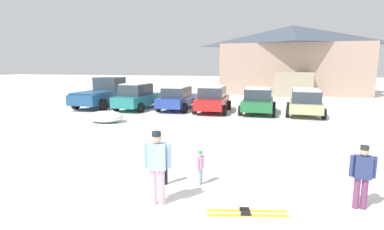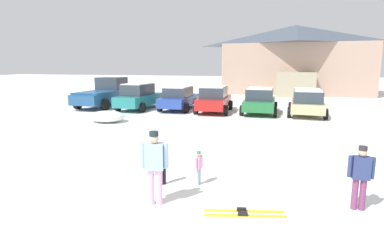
{
  "view_description": "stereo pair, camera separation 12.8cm",
  "coord_description": "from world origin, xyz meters",
  "px_view_note": "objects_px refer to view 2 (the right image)",
  "views": [
    {
      "loc": [
        1.54,
        -4.36,
        3.07
      ],
      "look_at": [
        -1.16,
        6.49,
        1.21
      ],
      "focal_mm": 28.0,
      "sensor_mm": 36.0,
      "label": 1
    },
    {
      "loc": [
        1.66,
        -4.33,
        3.07
      ],
      "look_at": [
        -1.16,
        6.49,
        1.21
      ],
      "focal_mm": 28.0,
      "sensor_mm": 36.0,
      "label": 2
    }
  ],
  "objects_px": {
    "ski_lodge": "(294,59)",
    "pickup_truck": "(106,93)",
    "parked_blue_hatchback": "(179,98)",
    "parked_beige_suv": "(307,101)",
    "pair_of_skis": "(244,213)",
    "parked_green_coupe": "(260,101)",
    "skier_teen_in_navy_coat": "(361,174)",
    "plowed_snow_pile": "(107,116)",
    "parked_teal_hatchback": "(139,96)",
    "skier_adult_in_blue_parka": "(154,164)",
    "skier_child_in_orange_jacket": "(162,164)",
    "skier_child_in_pink_snowsuit": "(199,166)",
    "parked_red_sedan": "(214,99)"
  },
  "relations": [
    {
      "from": "ski_lodge",
      "to": "pickup_truck",
      "type": "xyz_separation_m",
      "value": [
        -14.46,
        -16.26,
        -2.79
      ]
    },
    {
      "from": "parked_blue_hatchback",
      "to": "parked_beige_suv",
      "type": "height_order",
      "value": "parked_blue_hatchback"
    },
    {
      "from": "ski_lodge",
      "to": "pair_of_skis",
      "type": "distance_m",
      "value": 30.81
    },
    {
      "from": "ski_lodge",
      "to": "parked_beige_suv",
      "type": "bearing_deg",
      "value": -90.95
    },
    {
      "from": "parked_green_coupe",
      "to": "skier_teen_in_navy_coat",
      "type": "distance_m",
      "value": 13.02
    },
    {
      "from": "parked_green_coupe",
      "to": "plowed_snow_pile",
      "type": "distance_m",
      "value": 9.47
    },
    {
      "from": "parked_teal_hatchback",
      "to": "parked_beige_suv",
      "type": "xyz_separation_m",
      "value": [
        11.14,
        0.16,
        -0.03
      ]
    },
    {
      "from": "skier_adult_in_blue_parka",
      "to": "plowed_snow_pile",
      "type": "relative_size",
      "value": 0.84
    },
    {
      "from": "skier_teen_in_navy_coat",
      "to": "skier_child_in_orange_jacket",
      "type": "height_order",
      "value": "skier_teen_in_navy_coat"
    },
    {
      "from": "parked_teal_hatchback",
      "to": "skier_child_in_pink_snowsuit",
      "type": "distance_m",
      "value": 14.1
    },
    {
      "from": "parked_teal_hatchback",
      "to": "parked_green_coupe",
      "type": "xyz_separation_m",
      "value": [
        8.29,
        0.18,
        -0.07
      ]
    },
    {
      "from": "skier_adult_in_blue_parka",
      "to": "skier_teen_in_navy_coat",
      "type": "bearing_deg",
      "value": 11.46
    },
    {
      "from": "parked_teal_hatchback",
      "to": "parked_red_sedan",
      "type": "xyz_separation_m",
      "value": [
        5.35,
        0.04,
        -0.04
      ]
    },
    {
      "from": "parked_green_coupe",
      "to": "skier_adult_in_blue_parka",
      "type": "xyz_separation_m",
      "value": [
        -1.78,
        -13.65,
        0.11
      ]
    },
    {
      "from": "parked_teal_hatchback",
      "to": "skier_child_in_pink_snowsuit",
      "type": "relative_size",
      "value": 5.05
    },
    {
      "from": "parked_blue_hatchback",
      "to": "pickup_truck",
      "type": "distance_m",
      "value": 5.82
    },
    {
      "from": "parked_blue_hatchback",
      "to": "parked_red_sedan",
      "type": "xyz_separation_m",
      "value": [
        2.58,
        -0.51,
        0.04
      ]
    },
    {
      "from": "parked_teal_hatchback",
      "to": "pair_of_skis",
      "type": "height_order",
      "value": "parked_teal_hatchback"
    },
    {
      "from": "parked_green_coupe",
      "to": "plowed_snow_pile",
      "type": "xyz_separation_m",
      "value": [
        -7.97,
        -5.1,
        -0.53
      ]
    },
    {
      "from": "skier_adult_in_blue_parka",
      "to": "plowed_snow_pile",
      "type": "xyz_separation_m",
      "value": [
        -6.19,
        8.55,
        -0.64
      ]
    },
    {
      "from": "ski_lodge",
      "to": "parked_beige_suv",
      "type": "height_order",
      "value": "ski_lodge"
    },
    {
      "from": "ski_lodge",
      "to": "pair_of_skis",
      "type": "xyz_separation_m",
      "value": [
        -2.95,
        -30.44,
        -3.77
      ]
    },
    {
      "from": "parked_teal_hatchback",
      "to": "skier_child_in_pink_snowsuit",
      "type": "xyz_separation_m",
      "value": [
        7.19,
        -12.12,
        -0.4
      ]
    },
    {
      "from": "skier_child_in_pink_snowsuit",
      "to": "skier_adult_in_blue_parka",
      "type": "relative_size",
      "value": 0.53
    },
    {
      "from": "parked_red_sedan",
      "to": "skier_child_in_pink_snowsuit",
      "type": "height_order",
      "value": "parked_red_sedan"
    },
    {
      "from": "ski_lodge",
      "to": "plowed_snow_pile",
      "type": "height_order",
      "value": "ski_lodge"
    },
    {
      "from": "pickup_truck",
      "to": "skier_child_in_pink_snowsuit",
      "type": "relative_size",
      "value": 6.3
    },
    {
      "from": "parked_red_sedan",
      "to": "parked_green_coupe",
      "type": "relative_size",
      "value": 1.02
    },
    {
      "from": "parked_green_coupe",
      "to": "skier_teen_in_navy_coat",
      "type": "bearing_deg",
      "value": -78.77
    },
    {
      "from": "skier_child_in_pink_snowsuit",
      "to": "parked_red_sedan",
      "type": "bearing_deg",
      "value": 98.59
    },
    {
      "from": "skier_adult_in_blue_parka",
      "to": "plowed_snow_pile",
      "type": "height_order",
      "value": "skier_adult_in_blue_parka"
    },
    {
      "from": "parked_beige_suv",
      "to": "skier_child_in_pink_snowsuit",
      "type": "relative_size",
      "value": 4.72
    },
    {
      "from": "parked_blue_hatchback",
      "to": "plowed_snow_pile",
      "type": "distance_m",
      "value": 6.02
    },
    {
      "from": "parked_teal_hatchback",
      "to": "parked_blue_hatchback",
      "type": "xyz_separation_m",
      "value": [
        2.77,
        0.55,
        -0.08
      ]
    },
    {
      "from": "ski_lodge",
      "to": "parked_green_coupe",
      "type": "relative_size",
      "value": 3.86
    },
    {
      "from": "pickup_truck",
      "to": "skier_teen_in_navy_coat",
      "type": "height_order",
      "value": "pickup_truck"
    },
    {
      "from": "parked_blue_hatchback",
      "to": "skier_teen_in_navy_coat",
      "type": "distance_m",
      "value": 15.41
    },
    {
      "from": "plowed_snow_pile",
      "to": "parked_teal_hatchback",
      "type": "bearing_deg",
      "value": 93.73
    },
    {
      "from": "ski_lodge",
      "to": "parked_red_sedan",
      "type": "bearing_deg",
      "value": -109.68
    },
    {
      "from": "parked_beige_suv",
      "to": "skier_child_in_orange_jacket",
      "type": "height_order",
      "value": "parked_beige_suv"
    },
    {
      "from": "parked_red_sedan",
      "to": "skier_child_in_orange_jacket",
      "type": "xyz_separation_m",
      "value": [
        0.93,
        -12.42,
        -0.3
      ]
    },
    {
      "from": "parked_green_coupe",
      "to": "skier_teen_in_navy_coat",
      "type": "xyz_separation_m",
      "value": [
        2.54,
        -12.77,
        -0.04
      ]
    },
    {
      "from": "parked_red_sedan",
      "to": "ski_lodge",
      "type": "bearing_deg",
      "value": 70.32
    },
    {
      "from": "plowed_snow_pile",
      "to": "parked_green_coupe",
      "type": "bearing_deg",
      "value": 32.62
    },
    {
      "from": "parked_beige_suv",
      "to": "pickup_truck",
      "type": "xyz_separation_m",
      "value": [
        -14.18,
        0.61,
        0.12
      ]
    },
    {
      "from": "ski_lodge",
      "to": "skier_adult_in_blue_parka",
      "type": "xyz_separation_m",
      "value": [
        -4.91,
        -30.49,
        -2.85
      ]
    },
    {
      "from": "skier_child_in_orange_jacket",
      "to": "skier_adult_in_blue_parka",
      "type": "distance_m",
      "value": 1.18
    },
    {
      "from": "parked_beige_suv",
      "to": "pickup_truck",
      "type": "distance_m",
      "value": 14.2
    },
    {
      "from": "parked_beige_suv",
      "to": "pickup_truck",
      "type": "relative_size",
      "value": 0.75
    },
    {
      "from": "pair_of_skis",
      "to": "parked_teal_hatchback",
      "type": "bearing_deg",
      "value": 122.26
    }
  ]
}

